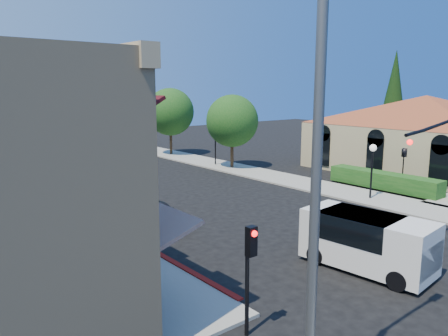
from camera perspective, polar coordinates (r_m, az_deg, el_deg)
ground at (r=18.69m, az=25.34°, el=-12.79°), size 120.00×120.00×0.00m
sidewalk_left at (r=35.46m, az=-26.93°, el=-2.07°), size 3.50×50.00×0.12m
sidewalk_right at (r=42.55m, az=-3.36°, el=0.99°), size 3.50×50.00×0.12m
curb_red_strip at (r=18.85m, az=-8.11°, el=-11.64°), size 0.25×10.00×0.06m
mission_building at (r=42.23m, az=24.68°, el=5.03°), size 30.12×30.12×6.40m
hedge at (r=32.62m, az=20.06°, el=-2.67°), size 1.40×8.00×1.10m
conifer_far at (r=50.46m, az=21.31°, el=8.98°), size 3.20×3.20×11.00m
street_tree_a at (r=38.17m, az=1.07°, el=6.17°), size 4.56×4.56×6.48m
street_tree_b at (r=46.21m, az=-7.04°, el=7.28°), size 4.94×4.94×7.02m
secondary_signal at (r=12.44m, az=3.36°, el=-11.98°), size 0.28×0.42×3.32m
cobra_streetlight at (r=8.54m, az=13.39°, el=-1.97°), size 3.60×0.25×9.31m
lamppost_left_near at (r=17.27m, az=-12.90°, el=-4.31°), size 0.44×0.44×3.57m
lamppost_left_far at (r=30.25m, az=-24.82°, el=1.28°), size 0.44×0.44×3.57m
lamppost_right_near at (r=28.91m, az=18.83°, el=1.30°), size 0.44×0.44×3.57m
lamppost_right_far at (r=39.66m, az=-1.14°, el=4.22°), size 0.44×0.44×3.57m
white_van at (r=18.10m, az=18.35°, el=-8.77°), size 2.60×5.12×2.19m
parked_car_a at (r=22.90m, az=-8.85°, el=-5.86°), size 2.10×4.13×1.35m
parked_car_b at (r=27.76m, az=-14.96°, el=-3.27°), size 1.63×3.97×1.28m
parked_car_c at (r=33.09m, az=-20.87°, el=-1.52°), size 2.03×4.12×1.15m
parked_car_d at (r=39.34m, az=-22.40°, el=0.12°), size 1.94×3.89×1.06m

